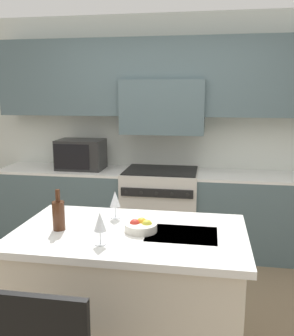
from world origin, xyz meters
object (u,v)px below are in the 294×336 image
microwave (81,154)px  wine_glass_near (100,223)px  range_stove (161,210)px  wine_bottle (59,215)px  wine_glass_far (115,200)px  fruit_bowl (141,226)px

microwave → wine_glass_near: size_ratio=2.72×
range_stove → wine_bottle: bearing=-101.7°
wine_bottle → wine_glass_near: size_ratio=1.37×
wine_glass_near → wine_glass_far: 0.47m
range_stove → wine_glass_far: 1.78m
microwave → range_stove: bearing=-1.1°
wine_bottle → fruit_bowl: 0.54m
wine_bottle → fruit_bowl: (0.53, 0.06, -0.07)m
microwave → fruit_bowl: (1.07, -1.91, -0.13)m
wine_glass_near → range_stove: bearing=88.1°
wine_bottle → wine_glass_far: size_ratio=1.37×
microwave → fruit_bowl: size_ratio=2.57×
microwave → wine_glass_near: bearing=-67.8°
wine_glass_near → wine_glass_far: bearing=93.8°
microwave → wine_glass_far: (0.85, -1.69, -0.02)m
range_stove → microwave: bearing=178.9°
fruit_bowl → range_stove: bearing=93.7°
wine_bottle → fruit_bowl: bearing=7.0°
microwave → wine_glass_far: size_ratio=2.72×
wine_bottle → fruit_bowl: size_ratio=1.29×
wine_glass_far → fruit_bowl: (0.22, -0.22, -0.10)m
microwave → fruit_bowl: 2.19m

